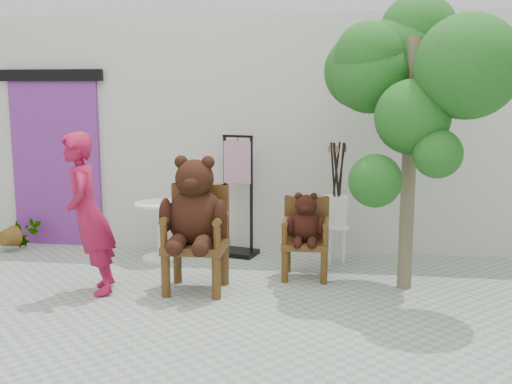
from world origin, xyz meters
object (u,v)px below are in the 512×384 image
cafe_table (160,224)px  display_stand (238,210)px  chair_small (306,228)px  stool_bucket (336,210)px  chair_big (195,216)px  person (88,214)px  tree (407,72)px

cafe_table → display_stand: size_ratio=0.47×
chair_small → stool_bucket: bearing=62.2°
chair_big → person: person is taller
cafe_table → display_stand: (0.93, 0.28, 0.14)m
chair_big → cafe_table: 1.37m
chair_big → person: bearing=-168.6°
chair_small → stool_bucket: 0.73m
display_stand → stool_bucket: display_stand is taller
display_stand → person: bearing=-112.9°
chair_small → tree: tree is taller
person → tree: 3.51m
cafe_table → stool_bucket: size_ratio=0.48×
stool_bucket → display_stand: bearing=171.7°
person → display_stand: 2.07m
display_stand → chair_big: bearing=-83.7°
chair_big → chair_small: bearing=28.1°
chair_small → display_stand: (-0.88, 0.81, 0.02)m
chair_small → cafe_table: 1.89m
chair_big → display_stand: size_ratio=0.93×
chair_big → display_stand: (0.22, 1.40, -0.20)m
cafe_table → person: bearing=-104.4°
chair_big → display_stand: display_stand is taller
chair_big → stool_bucket: 1.89m
display_stand → stool_bucket: bearing=6.9°
chair_big → stool_bucket: size_ratio=0.97×
chair_small → person: person is taller
chair_big → display_stand: 1.43m
person → display_stand: (1.27, 1.61, -0.23)m
person → tree: size_ratio=0.54×
person → tree: (3.15, 0.64, 1.42)m
chair_big → chair_small: 1.27m
cafe_table → stool_bucket: stool_bucket is taller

